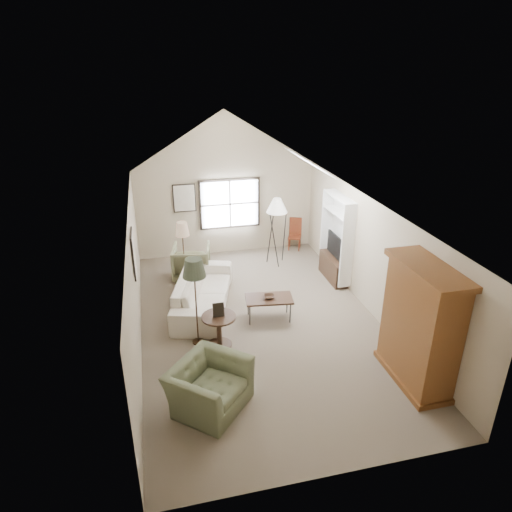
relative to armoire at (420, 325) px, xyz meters
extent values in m
cube|color=brown|center=(-2.18, 2.40, -1.10)|extent=(5.00, 8.00, 0.01)
cube|color=tan|center=(-2.18, 6.40, 0.15)|extent=(5.00, 0.01, 2.50)
cube|color=tan|center=(-2.18, -1.60, 0.15)|extent=(5.00, 0.01, 2.50)
cube|color=tan|center=(-4.68, 2.40, 0.15)|extent=(0.01, 8.00, 2.50)
cube|color=tan|center=(0.32, 2.40, 0.15)|extent=(0.01, 8.00, 2.50)
cube|color=black|center=(-2.08, 6.36, 0.35)|extent=(1.72, 0.08, 1.42)
cube|color=black|center=(-4.65, 2.70, 0.65)|extent=(0.68, 0.04, 0.88)
cube|color=black|center=(-3.33, 6.37, 0.60)|extent=(0.62, 0.04, 0.78)
cube|color=brown|center=(0.00, 0.00, 0.00)|extent=(0.60, 1.50, 2.20)
cube|color=white|center=(0.16, 4.00, 0.05)|extent=(0.32, 1.30, 2.10)
cube|color=#382316|center=(0.14, 4.00, -0.80)|extent=(0.34, 1.18, 0.60)
cube|color=black|center=(0.14, 4.00, -0.18)|extent=(0.05, 0.90, 0.55)
imported|color=beige|center=(-3.26, 3.39, -0.71)|extent=(1.74, 2.86, 0.78)
imported|color=#555F42|center=(-3.59, 0.16, -0.71)|extent=(1.58, 1.59, 0.78)
imported|color=#696949|center=(-3.36, 4.95, -0.67)|extent=(1.08, 1.10, 0.86)
cube|color=#381F17|center=(-1.96, 2.53, -0.84)|extent=(1.07, 0.69, 0.51)
imported|color=#331E14|center=(-1.96, 2.53, -0.56)|extent=(0.27, 0.27, 0.06)
cylinder|color=#332114|center=(-3.16, 1.79, -0.76)|extent=(0.83, 0.83, 0.67)
cube|color=brown|center=(-0.22, 6.10, -0.64)|extent=(0.48, 0.48, 0.93)
camera|label=1|loc=(-4.22, -5.72, 4.20)|focal=32.00mm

